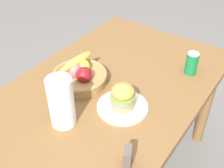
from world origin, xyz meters
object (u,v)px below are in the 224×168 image
at_px(soda_can, 192,63).
at_px(paper_towel_roll, 61,102).
at_px(sandwich, 123,96).
at_px(fruit_basket, 80,75).
at_px(napkin_holder, 127,157).
at_px(plate, 123,107).

xyz_separation_m(soda_can, paper_towel_roll, (-0.68, 0.31, 0.06)).
distance_m(sandwich, fruit_basket, 0.30).
bearing_deg(paper_towel_roll, napkin_holder, -94.40).
bearing_deg(paper_towel_roll, plate, -35.53).
relative_size(plate, paper_towel_roll, 1.01).
bearing_deg(fruit_basket, sandwich, -97.01).
distance_m(sandwich, napkin_holder, 0.32).
height_order(soda_can, napkin_holder, soda_can).
height_order(fruit_basket, paper_towel_roll, paper_towel_roll).
distance_m(sandwich, soda_can, 0.47).
xyz_separation_m(sandwich, napkin_holder, (-0.26, -0.19, -0.03)).
bearing_deg(napkin_holder, plate, 9.05).
bearing_deg(soda_can, fruit_basket, 133.25).
height_order(soda_can, fruit_basket, fruit_basket).
bearing_deg(sandwich, plate, 0.00).
height_order(fruit_basket, napkin_holder, fruit_basket).
relative_size(sandwich, napkin_holder, 1.37).
bearing_deg(plate, soda_can, -18.17).
bearing_deg(sandwich, napkin_holder, -143.30).
distance_m(plate, paper_towel_roll, 0.30).
relative_size(sandwich, paper_towel_roll, 0.52).
relative_size(soda_can, napkin_holder, 1.40).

